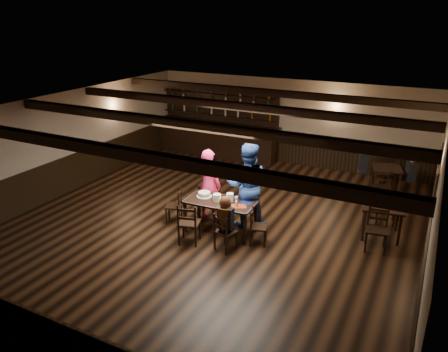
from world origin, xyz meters
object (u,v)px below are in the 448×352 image
at_px(woman_pink, 208,185).
at_px(bar_counter, 217,134).
at_px(chair_near_right, 223,230).
at_px(man_blue, 247,185).
at_px(dining_table, 220,204).
at_px(chair_near_left, 188,221).
at_px(cake, 204,194).

bearing_deg(woman_pink, bar_counter, -61.89).
distance_m(chair_near_right, woman_pink, 1.60).
height_order(chair_near_right, bar_counter, bar_counter).
xyz_separation_m(man_blue, bar_counter, (-3.12, 4.41, -0.26)).
height_order(chair_near_right, man_blue, man_blue).
bearing_deg(dining_table, chair_near_left, -113.53).
bearing_deg(man_blue, chair_near_left, 39.57).
height_order(chair_near_left, man_blue, man_blue).
bearing_deg(man_blue, chair_near_right, 69.87).
height_order(woman_pink, bar_counter, bar_counter).
bearing_deg(chair_near_left, woman_pink, 99.64).
bearing_deg(man_blue, dining_table, 33.66).
xyz_separation_m(chair_near_right, man_blue, (-0.05, 1.28, 0.51)).
xyz_separation_m(dining_table, bar_counter, (-2.74, 4.98, 0.06)).
xyz_separation_m(dining_table, woman_pink, (-0.57, 0.48, 0.20)).
distance_m(chair_near_left, man_blue, 1.61).
bearing_deg(chair_near_left, man_blue, 61.85).
height_order(chair_near_left, chair_near_right, chair_near_left).
bearing_deg(dining_table, man_blue, 55.93).
bearing_deg(bar_counter, dining_table, -61.20).
xyz_separation_m(chair_near_left, woman_pink, (-0.22, 1.29, 0.32)).
bearing_deg(cake, chair_near_left, -83.77).
distance_m(chair_near_left, woman_pink, 1.34).
height_order(dining_table, man_blue, man_blue).
relative_size(dining_table, man_blue, 0.80).
height_order(woman_pink, man_blue, man_blue).
relative_size(chair_near_right, woman_pink, 0.48).
height_order(chair_near_left, cake, chair_near_left).
distance_m(dining_table, man_blue, 0.75).
bearing_deg(woman_pink, dining_table, 141.85).
height_order(chair_near_left, bar_counter, bar_counter).
relative_size(chair_near_right, man_blue, 0.42).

